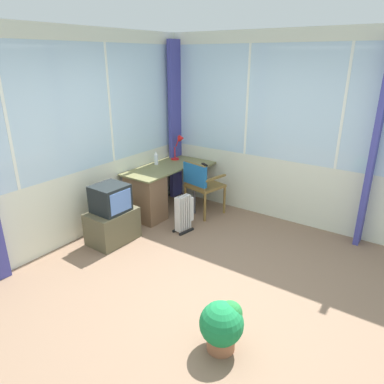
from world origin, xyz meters
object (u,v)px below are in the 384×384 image
desk (148,194)px  spray_bottle (156,158)px  space_heater (184,213)px  desk_lamp (180,143)px  potted_plant (223,324)px  tv_remote (205,165)px  tv_on_stand (112,217)px  wooden_armchair (200,181)px

desk → spray_bottle: (0.42, 0.19, 0.43)m
desk → space_heater: bearing=-94.1°
desk_lamp → space_heater: desk_lamp is taller
desk_lamp → potted_plant: (-2.55, -2.36, -0.74)m
spray_bottle → space_heater: 1.16m
desk_lamp → spray_bottle: desk_lamp is taller
tv_remote → desk_lamp: bearing=114.4°
space_heater → desk_lamp: bearing=39.6°
spray_bottle → space_heater: spray_bottle is taller
desk → desk_lamp: bearing=4.2°
desk → space_heater: 0.73m
space_heater → desk: bearing=85.9°
desk → spray_bottle: 0.63m
tv_on_stand → desk: bearing=7.3°
desk → tv_remote: size_ratio=9.39×
desk → spray_bottle: size_ratio=6.52×
desk_lamp → tv_on_stand: 1.87m
tv_remote → wooden_armchair: wooden_armchair is taller
tv_on_stand → space_heater: bearing=-37.6°
desk_lamp → spray_bottle: size_ratio=1.93×
wooden_armchair → tv_on_stand: size_ratio=1.08×
wooden_armchair → potted_plant: size_ratio=1.90×
wooden_armchair → tv_on_stand: bearing=160.7°
spray_bottle → space_heater: (-0.47, -0.91, -0.55)m
tv_remote → tv_on_stand: 1.76m
tv_remote → space_heater: size_ratio=0.28×
desk → space_heater: desk is taller
spray_bottle → wooden_armchair: bearing=-82.1°
space_heater → potted_plant: bearing=-135.4°
desk_lamp → spray_bottle: bearing=166.3°
tv_on_stand → space_heater: (0.80, -0.61, -0.08)m
spray_bottle → potted_plant: bearing=-129.8°
spray_bottle → desk_lamp: bearing=-13.7°
wooden_armchair → potted_plant: 2.78m
spray_bottle → tv_on_stand: (-1.27, -0.29, -0.47)m
desk_lamp → wooden_armchair: (-0.38, -0.66, -0.44)m
spray_bottle → wooden_armchair: 0.83m
desk → space_heater: (-0.05, -0.72, -0.12)m
desk → wooden_armchair: (0.53, -0.59, 0.17)m
spray_bottle → space_heater: size_ratio=0.40×
wooden_armchair → potted_plant: wooden_armchair is taller
spray_bottle → potted_plant: spray_bottle is taller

